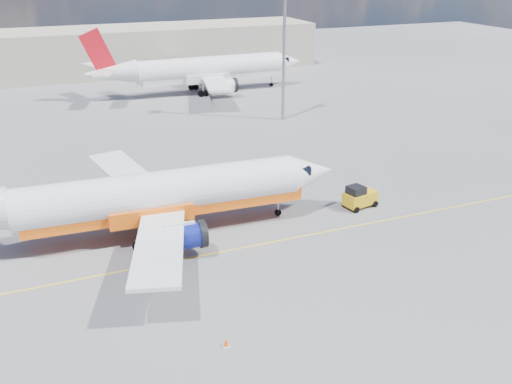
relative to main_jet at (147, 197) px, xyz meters
name	(u,v)px	position (x,y,z in m)	size (l,w,h in m)	color
ground	(257,267)	(5.87, -7.64, -3.29)	(240.00, 240.00, 0.00)	#59595E
taxi_line	(242,248)	(5.87, -4.64, -3.28)	(70.00, 0.15, 0.01)	yellow
terminal_main	(127,50)	(10.87, 67.36, 0.71)	(70.00, 14.00, 8.00)	#B1AB99
main_jet	(147,197)	(0.00, 0.00, 0.00)	(32.57, 25.75, 9.87)	white
second_jet	(204,70)	(18.78, 45.82, 0.27)	(35.24, 27.89, 10.69)	white
gse_tug	(359,197)	(17.96, -1.50, -2.33)	(3.11, 2.29, 2.03)	black
traffic_cone	(226,342)	(0.99, -15.10, -3.03)	(0.38, 0.38, 0.53)	white
floodlight_mast	(284,26)	(23.71, 26.82, 8.74)	(1.46, 1.46, 20.06)	#96969D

